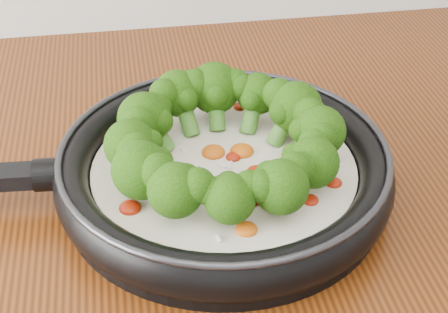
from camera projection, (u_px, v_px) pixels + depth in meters
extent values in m
cylinder|color=black|center=(224.00, 188.00, 0.74)|extent=(0.37, 0.37, 0.01)
torus|color=black|center=(224.00, 169.00, 0.72)|extent=(0.39, 0.39, 0.04)
torus|color=#2D2D33|center=(224.00, 150.00, 0.71)|extent=(0.38, 0.38, 0.01)
cylinder|color=black|center=(51.00, 174.00, 0.71)|extent=(0.04, 0.04, 0.04)
cylinder|color=white|center=(224.00, 175.00, 0.73)|extent=(0.31, 0.31, 0.02)
ellipsoid|color=#A51C08|center=(273.00, 192.00, 0.68)|extent=(0.03, 0.03, 0.01)
ellipsoid|color=#A51C08|center=(153.00, 146.00, 0.75)|extent=(0.03, 0.03, 0.01)
ellipsoid|color=#D6580D|center=(242.00, 151.00, 0.74)|extent=(0.03, 0.03, 0.01)
ellipsoid|color=#A51C08|center=(130.00, 208.00, 0.66)|extent=(0.03, 0.03, 0.01)
ellipsoid|color=#A51C08|center=(233.00, 157.00, 0.73)|extent=(0.02, 0.02, 0.01)
ellipsoid|color=#D6580D|center=(306.00, 149.00, 0.74)|extent=(0.03, 0.03, 0.01)
ellipsoid|color=#A51C08|center=(334.00, 183.00, 0.69)|extent=(0.02, 0.02, 0.01)
ellipsoid|color=#A51C08|center=(140.00, 135.00, 0.77)|extent=(0.02, 0.02, 0.01)
ellipsoid|color=#D6580D|center=(246.00, 229.00, 0.64)|extent=(0.02, 0.02, 0.01)
ellipsoid|color=#A51C08|center=(257.00, 172.00, 0.71)|extent=(0.03, 0.03, 0.01)
ellipsoid|color=#A51C08|center=(177.00, 194.00, 0.68)|extent=(0.04, 0.04, 0.01)
ellipsoid|color=#D6580D|center=(285.00, 117.00, 0.80)|extent=(0.03, 0.03, 0.01)
ellipsoid|color=#A51C08|center=(251.00, 200.00, 0.67)|extent=(0.03, 0.03, 0.01)
ellipsoid|color=#A51C08|center=(141.00, 130.00, 0.78)|extent=(0.03, 0.03, 0.01)
ellipsoid|color=#D6580D|center=(213.00, 152.00, 0.74)|extent=(0.03, 0.03, 0.01)
ellipsoid|color=#A51C08|center=(310.00, 200.00, 0.67)|extent=(0.02, 0.02, 0.01)
ellipsoid|color=#A51C08|center=(246.00, 181.00, 0.70)|extent=(0.03, 0.03, 0.01)
ellipsoid|color=#D6580D|center=(141.00, 159.00, 0.73)|extent=(0.03, 0.03, 0.01)
ellipsoid|color=#A51C08|center=(240.00, 107.00, 0.82)|extent=(0.02, 0.02, 0.01)
ellipsoid|color=white|center=(290.00, 188.00, 0.69)|extent=(0.01, 0.01, 0.00)
ellipsoid|color=white|center=(242.00, 188.00, 0.69)|extent=(0.01, 0.01, 0.00)
ellipsoid|color=white|center=(214.00, 122.00, 0.79)|extent=(0.01, 0.01, 0.00)
ellipsoid|color=white|center=(246.00, 181.00, 0.70)|extent=(0.01, 0.01, 0.00)
ellipsoid|color=white|center=(280.00, 117.00, 0.80)|extent=(0.01, 0.01, 0.00)
ellipsoid|color=white|center=(196.00, 166.00, 0.72)|extent=(0.01, 0.01, 0.00)
ellipsoid|color=white|center=(125.00, 182.00, 0.70)|extent=(0.01, 0.01, 0.00)
ellipsoid|color=white|center=(219.00, 238.00, 0.62)|extent=(0.01, 0.01, 0.00)
ellipsoid|color=white|center=(132.00, 151.00, 0.74)|extent=(0.01, 0.01, 0.00)
ellipsoid|color=white|center=(229.00, 163.00, 0.72)|extent=(0.01, 0.01, 0.00)
ellipsoid|color=white|center=(340.00, 165.00, 0.72)|extent=(0.01, 0.01, 0.00)
ellipsoid|color=white|center=(222.00, 165.00, 0.72)|extent=(0.01, 0.01, 0.00)
ellipsoid|color=white|center=(310.00, 127.00, 0.78)|extent=(0.01, 0.01, 0.00)
ellipsoid|color=white|center=(183.00, 150.00, 0.74)|extent=(0.01, 0.01, 0.00)
ellipsoid|color=white|center=(210.00, 127.00, 0.78)|extent=(0.01, 0.01, 0.00)
ellipsoid|color=white|center=(233.00, 154.00, 0.74)|extent=(0.01, 0.01, 0.00)
ellipsoid|color=white|center=(159.00, 117.00, 0.80)|extent=(0.01, 0.01, 0.00)
ellipsoid|color=white|center=(285.00, 128.00, 0.78)|extent=(0.01, 0.01, 0.00)
ellipsoid|color=white|center=(229.00, 166.00, 0.72)|extent=(0.01, 0.01, 0.00)
ellipsoid|color=white|center=(223.00, 166.00, 0.72)|extent=(0.01, 0.01, 0.00)
ellipsoid|color=white|center=(218.00, 162.00, 0.73)|extent=(0.01, 0.01, 0.00)
cylinder|color=#579932|center=(299.00, 149.00, 0.72)|extent=(0.04, 0.02, 0.05)
sphere|color=black|center=(320.00, 131.00, 0.70)|extent=(0.06, 0.06, 0.05)
sphere|color=black|center=(311.00, 114.00, 0.72)|extent=(0.04, 0.04, 0.03)
sphere|color=black|center=(320.00, 137.00, 0.68)|extent=(0.03, 0.03, 0.03)
sphere|color=black|center=(302.00, 130.00, 0.70)|extent=(0.03, 0.03, 0.03)
cylinder|color=#579932|center=(281.00, 129.00, 0.75)|extent=(0.04, 0.03, 0.04)
sphere|color=black|center=(296.00, 108.00, 0.75)|extent=(0.06, 0.06, 0.06)
sphere|color=black|center=(279.00, 94.00, 0.75)|extent=(0.04, 0.04, 0.04)
sphere|color=black|center=(307.00, 112.00, 0.73)|extent=(0.04, 0.04, 0.04)
sphere|color=black|center=(282.00, 112.00, 0.74)|extent=(0.03, 0.03, 0.03)
cylinder|color=#579932|center=(251.00, 117.00, 0.77)|extent=(0.04, 0.04, 0.04)
sphere|color=black|center=(257.00, 94.00, 0.78)|extent=(0.05, 0.05, 0.05)
sphere|color=black|center=(241.00, 86.00, 0.77)|extent=(0.03, 0.03, 0.03)
sphere|color=black|center=(271.00, 94.00, 0.76)|extent=(0.03, 0.03, 0.03)
sphere|color=black|center=(251.00, 100.00, 0.76)|extent=(0.03, 0.03, 0.02)
cylinder|color=#579932|center=(216.00, 113.00, 0.78)|extent=(0.02, 0.04, 0.05)
sphere|color=black|center=(215.00, 88.00, 0.78)|extent=(0.07, 0.07, 0.06)
sphere|color=black|center=(195.00, 85.00, 0.77)|extent=(0.04, 0.04, 0.04)
sphere|color=black|center=(235.00, 84.00, 0.78)|extent=(0.04, 0.04, 0.04)
sphere|color=black|center=(216.00, 95.00, 0.76)|extent=(0.03, 0.03, 0.03)
cylinder|color=#579932|center=(187.00, 118.00, 0.77)|extent=(0.03, 0.04, 0.05)
sphere|color=black|center=(178.00, 93.00, 0.77)|extent=(0.06, 0.06, 0.06)
sphere|color=black|center=(164.00, 94.00, 0.75)|extent=(0.04, 0.04, 0.03)
sphere|color=black|center=(195.00, 85.00, 0.77)|extent=(0.03, 0.03, 0.03)
sphere|color=black|center=(186.00, 99.00, 0.75)|extent=(0.03, 0.03, 0.03)
cylinder|color=#579932|center=(160.00, 137.00, 0.74)|extent=(0.04, 0.04, 0.04)
sphere|color=black|center=(144.00, 119.00, 0.74)|extent=(0.06, 0.06, 0.06)
sphere|color=black|center=(138.00, 123.00, 0.71)|extent=(0.04, 0.04, 0.04)
sphere|color=black|center=(157.00, 105.00, 0.75)|extent=(0.04, 0.04, 0.04)
sphere|color=black|center=(160.00, 121.00, 0.73)|extent=(0.03, 0.03, 0.03)
cylinder|color=#579932|center=(150.00, 159.00, 0.71)|extent=(0.04, 0.02, 0.04)
sphere|color=black|center=(130.00, 145.00, 0.69)|extent=(0.06, 0.06, 0.06)
sphere|color=black|center=(136.00, 149.00, 0.67)|extent=(0.04, 0.04, 0.04)
sphere|color=black|center=(134.00, 129.00, 0.71)|extent=(0.03, 0.03, 0.03)
sphere|color=black|center=(150.00, 142.00, 0.69)|extent=(0.03, 0.03, 0.03)
cylinder|color=#579932|center=(159.00, 179.00, 0.68)|extent=(0.04, 0.03, 0.04)
sphere|color=black|center=(141.00, 170.00, 0.66)|extent=(0.06, 0.06, 0.06)
sphere|color=black|center=(158.00, 172.00, 0.64)|extent=(0.04, 0.04, 0.04)
sphere|color=black|center=(134.00, 152.00, 0.67)|extent=(0.04, 0.04, 0.03)
sphere|color=black|center=(159.00, 162.00, 0.66)|extent=(0.03, 0.03, 0.03)
cylinder|color=#579932|center=(186.00, 195.00, 0.65)|extent=(0.04, 0.04, 0.04)
sphere|color=black|center=(175.00, 190.00, 0.63)|extent=(0.06, 0.06, 0.05)
sphere|color=black|center=(198.00, 185.00, 0.62)|extent=(0.04, 0.04, 0.03)
sphere|color=black|center=(159.00, 176.00, 0.64)|extent=(0.03, 0.03, 0.03)
sphere|color=black|center=(186.00, 177.00, 0.64)|extent=(0.03, 0.03, 0.03)
cylinder|color=#579932|center=(228.00, 202.00, 0.65)|extent=(0.02, 0.04, 0.04)
sphere|color=black|center=(230.00, 199.00, 0.62)|extent=(0.05, 0.05, 0.05)
sphere|color=black|center=(249.00, 186.00, 0.62)|extent=(0.03, 0.03, 0.03)
sphere|color=black|center=(210.00, 191.00, 0.62)|extent=(0.03, 0.03, 0.03)
sphere|color=black|center=(228.00, 184.00, 0.64)|extent=(0.03, 0.03, 0.02)
cylinder|color=#579932|center=(268.00, 193.00, 0.66)|extent=(0.03, 0.04, 0.04)
sphere|color=black|center=(281.00, 187.00, 0.63)|extent=(0.06, 0.06, 0.05)
sphere|color=black|center=(294.00, 169.00, 0.64)|extent=(0.04, 0.04, 0.03)
sphere|color=black|center=(261.00, 186.00, 0.62)|extent=(0.03, 0.03, 0.03)
sphere|color=black|center=(269.00, 174.00, 0.64)|extent=(0.03, 0.03, 0.03)
cylinder|color=#579932|center=(294.00, 173.00, 0.68)|extent=(0.04, 0.04, 0.04)
sphere|color=black|center=(313.00, 163.00, 0.67)|extent=(0.06, 0.06, 0.05)
sphere|color=black|center=(314.00, 143.00, 0.68)|extent=(0.04, 0.04, 0.03)
sphere|color=black|center=(302.00, 167.00, 0.65)|extent=(0.03, 0.03, 0.03)
sphere|color=black|center=(294.00, 156.00, 0.67)|extent=(0.03, 0.03, 0.03)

